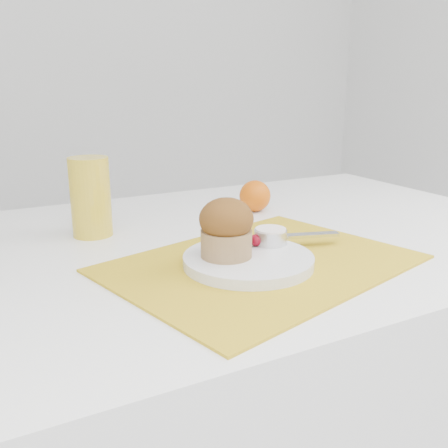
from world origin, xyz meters
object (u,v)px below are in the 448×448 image
juice_glass (91,197)px  muffin (226,228)px  orange (255,196)px  table (243,403)px  plate (248,260)px

juice_glass → muffin: (0.14, -0.27, -0.01)m
orange → muffin: muffin is taller
table → muffin: (-0.12, -0.15, 0.44)m
orange → muffin: size_ratio=0.68×
table → juice_glass: 0.53m
plate → juice_glass: size_ratio=1.38×
plate → orange: bearing=57.0°
plate → orange: 0.35m
table → muffin: bearing=-129.3°
table → muffin: size_ratio=11.94×
table → juice_glass: bearing=154.4°
orange → plate: bearing=-123.0°
juice_glass → muffin: size_ratio=1.46×
plate → juice_glass: (-0.17, 0.28, 0.06)m
table → orange: (0.10, 0.13, 0.41)m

